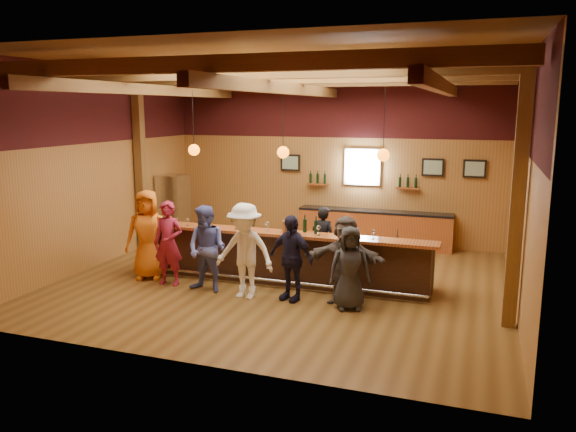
{
  "coord_description": "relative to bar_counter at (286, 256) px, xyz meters",
  "views": [
    {
      "loc": [
        3.79,
        -10.57,
        3.57
      ],
      "look_at": [
        0.0,
        0.3,
        1.35
      ],
      "focal_mm": 35.0,
      "sensor_mm": 36.0,
      "label": 1
    }
  ],
  "objects": [
    {
      "name": "window",
      "position": [
        0.78,
        3.8,
        1.53
      ],
      "size": [
        0.95,
        0.09,
        0.95
      ],
      "color": "silver",
      "rests_on": "room"
    },
    {
      "name": "customer_navy",
      "position": [
        0.48,
        -1.12,
        0.29
      ],
      "size": [
        1.03,
        0.67,
        1.63
      ],
      "primitive_type": "imported",
      "rotation": [
        0.0,
        0.0,
        -0.3
      ],
      "color": "black",
      "rests_on": "ground"
    },
    {
      "name": "stainless_fridge",
      "position": [
        -4.12,
        2.45,
        0.38
      ],
      "size": [
        0.7,
        0.7,
        1.8
      ],
      "primitive_type": "cube",
      "color": "silver",
      "rests_on": "ground"
    },
    {
      "name": "bar_counter",
      "position": [
        0.0,
        0.0,
        0.0
      ],
      "size": [
        6.3,
        1.07,
        1.11
      ],
      "color": "black",
      "rests_on": "ground"
    },
    {
      "name": "pendant_lights",
      "position": [
        -0.02,
        -0.15,
        2.19
      ],
      "size": [
        4.24,
        0.24,
        1.37
      ],
      "color": "black",
      "rests_on": "room"
    },
    {
      "name": "glass_b",
      "position": [
        -2.08,
        -0.41,
        0.7
      ],
      "size": [
        0.07,
        0.07,
        0.16
      ],
      "color": "silver",
      "rests_on": "bar_counter"
    },
    {
      "name": "room",
      "position": [
        -0.02,
        -0.09,
        2.69
      ],
      "size": [
        9.04,
        9.0,
        4.52
      ],
      "color": "brown",
      "rests_on": "ground"
    },
    {
      "name": "glass_g",
      "position": [
        1.16,
        -0.26,
        0.71
      ],
      "size": [
        0.07,
        0.07,
        0.17
      ],
      "color": "silver",
      "rests_on": "bar_counter"
    },
    {
      "name": "glass_e",
      "position": [
        -0.3,
        -0.3,
        0.72
      ],
      "size": [
        0.08,
        0.08,
        0.19
      ],
      "color": "silver",
      "rests_on": "bar_counter"
    },
    {
      "name": "customer_dark",
      "position": [
        1.64,
        -1.24,
        0.24
      ],
      "size": [
        0.87,
        0.72,
        1.52
      ],
      "primitive_type": "imported",
      "rotation": [
        0.0,
        0.0,
        0.36
      ],
      "color": "#252528",
      "rests_on": "ground"
    },
    {
      "name": "bottle_b",
      "position": [
        0.71,
        -0.23,
        0.72
      ],
      "size": [
        0.08,
        0.08,
        0.35
      ],
      "color": "black",
      "rests_on": "bar_counter"
    },
    {
      "name": "glass_c",
      "position": [
        -1.58,
        -0.35,
        0.71
      ],
      "size": [
        0.07,
        0.07,
        0.17
      ],
      "color": "silver",
      "rests_on": "bar_counter"
    },
    {
      "name": "bartender",
      "position": [
        0.58,
        0.78,
        0.22
      ],
      "size": [
        0.6,
        0.45,
        1.48
      ],
      "primitive_type": "imported",
      "rotation": [
        0.0,
        0.0,
        2.95
      ],
      "color": "black",
      "rests_on": "ground"
    },
    {
      "name": "framed_pictures",
      "position": [
        1.65,
        3.79,
        1.58
      ],
      "size": [
        5.35,
        0.05,
        0.45
      ],
      "color": "black",
      "rests_on": "room"
    },
    {
      "name": "back_bar_cabinet",
      "position": [
        1.18,
        3.57,
        -0.05
      ],
      "size": [
        4.0,
        0.52,
        0.95
      ],
      "color": "brown",
      "rests_on": "ground"
    },
    {
      "name": "glass_f",
      "position": [
        0.8,
        -0.37,
        0.73
      ],
      "size": [
        0.09,
        0.09,
        0.2
      ],
      "color": "silver",
      "rests_on": "bar_counter"
    },
    {
      "name": "glass_h",
      "position": [
        1.88,
        -0.33,
        0.72
      ],
      "size": [
        0.08,
        0.08,
        0.19
      ],
      "color": "silver",
      "rests_on": "bar_counter"
    },
    {
      "name": "bottle_a",
      "position": [
        0.46,
        -0.18,
        0.73
      ],
      "size": [
        0.08,
        0.08,
        0.36
      ],
      "color": "black",
      "rests_on": "bar_counter"
    },
    {
      "name": "ice_bucket",
      "position": [
        0.15,
        -0.34,
        0.71
      ],
      "size": [
        0.22,
        0.22,
        0.24
      ],
      "primitive_type": "cylinder",
      "color": "brown",
      "rests_on": "bar_counter"
    },
    {
      "name": "customer_brown",
      "position": [
        1.49,
        -0.97,
        0.3
      ],
      "size": [
        1.55,
        0.53,
        1.65
      ],
      "primitive_type": "imported",
      "rotation": [
        0.0,
        0.0,
        0.03
      ],
      "color": "#4D433D",
      "rests_on": "ground"
    },
    {
      "name": "customer_redvest",
      "position": [
        -2.17,
        -1.05,
        0.34
      ],
      "size": [
        0.65,
        0.44,
        1.73
      ],
      "primitive_type": "imported",
      "rotation": [
        0.0,
        0.0,
        0.04
      ],
      "color": "maroon",
      "rests_on": "ground"
    },
    {
      "name": "glass_d",
      "position": [
        -0.97,
        -0.39,
        0.71
      ],
      "size": [
        0.07,
        0.07,
        0.17
      ],
      "color": "silver",
      "rests_on": "bar_counter"
    },
    {
      "name": "glass_a",
      "position": [
        -2.53,
        -0.38,
        0.72
      ],
      "size": [
        0.08,
        0.08,
        0.18
      ],
      "color": "silver",
      "rests_on": "bar_counter"
    },
    {
      "name": "wine_shelves",
      "position": [
        0.78,
        3.73,
        1.1
      ],
      "size": [
        3.0,
        0.18,
        0.3
      ],
      "color": "brown",
      "rests_on": "room"
    },
    {
      "name": "customer_white",
      "position": [
        -0.38,
        -1.29,
        0.39
      ],
      "size": [
        1.23,
        0.77,
        1.83
      ],
      "primitive_type": "imported",
      "rotation": [
        0.0,
        0.0,
        -0.08
      ],
      "color": "white",
      "rests_on": "ground"
    },
    {
      "name": "customer_denim",
      "position": [
        -1.23,
        -1.18,
        0.34
      ],
      "size": [
        0.9,
        0.74,
        1.72
      ],
      "primitive_type": "imported",
      "rotation": [
        0.0,
        0.0,
        -0.11
      ],
      "color": "#5761AE",
      "rests_on": "ground"
    },
    {
      "name": "customer_orange",
      "position": [
        -2.82,
        -0.8,
        0.43
      ],
      "size": [
        1.07,
        0.87,
        1.9
      ],
      "primitive_type": "imported",
      "rotation": [
        0.0,
        0.0,
        0.33
      ],
      "color": "orange",
      "rests_on": "ground"
    }
  ]
}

